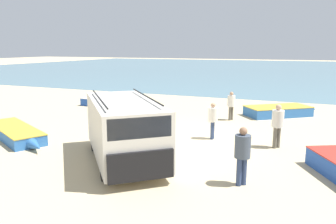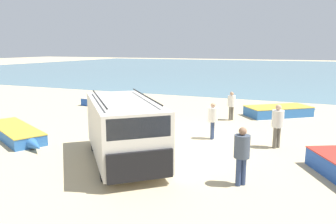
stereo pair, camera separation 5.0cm
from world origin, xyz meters
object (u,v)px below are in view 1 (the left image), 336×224
Objects in this scene: fishing_rowboat_0 at (280,111)px; fisherman_3 at (242,151)px; fishing_rowboat_3 at (116,103)px; fisherman_2 at (278,122)px; parked_van at (124,128)px; fishing_rowboat_2 at (16,133)px; fisherman_1 at (231,103)px; fisherman_0 at (213,117)px.

fisherman_3 reaches higher than fishing_rowboat_0.
fisherman_2 is (10.88, -5.55, 0.79)m from fishing_rowboat_3.
fishing_rowboat_0 is (4.45, 10.42, -0.92)m from parked_van.
fisherman_2 is (10.75, 3.02, 0.81)m from fishing_rowboat_2.
fishing_rowboat_2 is at bearing -174.81° from fishing_rowboat_0.
fisherman_3 is (10.11, -1.19, 0.80)m from fishing_rowboat_2.
fisherman_1 is 0.91× the size of fisherman_3.
fisherman_0 is (8.17, -5.27, 0.70)m from fishing_rowboat_3.
fishing_rowboat_2 is 3.26× the size of fisherman_1.
fishing_rowboat_0 is 2.61× the size of fisherman_0.
fishing_rowboat_2 is (-5.94, 0.72, -0.96)m from parked_van.
fishing_rowboat_0 is at bearing 75.30° from fisherman_1.
fishing_rowboat_0 is 14.21m from fishing_rowboat_2.
fisherman_2 is (0.36, -6.69, 0.77)m from fishing_rowboat_0.
fishing_rowboat_0 is 0.76× the size of fishing_rowboat_3.
fishing_rowboat_3 is 3.13× the size of fisherman_2.
fisherman_3 is at bearing 19.85° from fishing_rowboat_2.
fishing_rowboat_3 is (-10.52, -1.13, -0.02)m from fishing_rowboat_0.
parked_van reaches higher than fisherman_3.
parked_van is 4.54m from fisherman_0.
fishing_rowboat_2 is at bearing 19.31° from fisherman_0.
fishing_rowboat_3 is 9.75m from fisherman_0.
parked_van is 2.89× the size of fisherman_2.
fishing_rowboat_2 is at bearing -137.64° from parked_van.
fisherman_0 is at bearing -32.65° from fishing_rowboat_3.
fishing_rowboat_0 reaches higher than fishing_rowboat_3.
fisherman_2 reaches higher than fishing_rowboat_3.
fisherman_2 is (2.77, -4.38, 0.11)m from fisherman_1.
fisherman_1 is (-0.06, 4.10, -0.02)m from fisherman_0.
fisherman_2 reaches higher than fisherman_0.
fishing_rowboat_0 is at bearing -46.68° from fisherman_2.
fisherman_0 reaches higher than fishing_rowboat_3.
fishing_rowboat_3 is 3.17× the size of fisherman_3.
fishing_rowboat_0 is 6.74m from fisherman_2.
fisherman_0 is at bearing -57.65° from fisherman_1.
fisherman_0 is at bearing 48.88° from fishing_rowboat_2.
fishing_rowboat_3 is 3.49× the size of fisherman_1.
fisherman_0 is (-2.35, -6.41, 0.68)m from fishing_rowboat_0.
fisherman_0 is (8.03, 3.30, 0.72)m from fishing_rowboat_2.
fisherman_2 is at bearing -124.77° from fishing_rowboat_0.
fishing_rowboat_3 is 14.17m from fisherman_3.
parked_van is at bearing -143.69° from fisherman_3.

